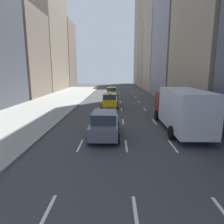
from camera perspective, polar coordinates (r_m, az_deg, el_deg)
sidewalk_left at (r=26.35m, az=-18.76°, el=1.38°), size 8.00×66.00×0.15m
lane_markings at (r=20.87m, az=2.87°, el=-0.72°), size 5.72×56.00×0.01m
building_row_left at (r=36.55m, az=-27.12°, el=23.18°), size 6.00×68.25×30.89m
building_row_right at (r=44.30m, az=15.60°, el=23.99°), size 6.00×83.34×35.29m
taxi_lead at (r=25.05m, az=-0.61°, el=3.36°), size 2.02×4.40×1.87m
taxi_second at (r=35.41m, az=-0.08°, el=5.71°), size 2.02×4.40×1.87m
sedan_black_near at (r=13.57m, az=-2.13°, el=-3.42°), size 2.02×4.58×1.78m
box_truck at (r=15.83m, az=18.92°, el=1.08°), size 2.58×8.40×3.15m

